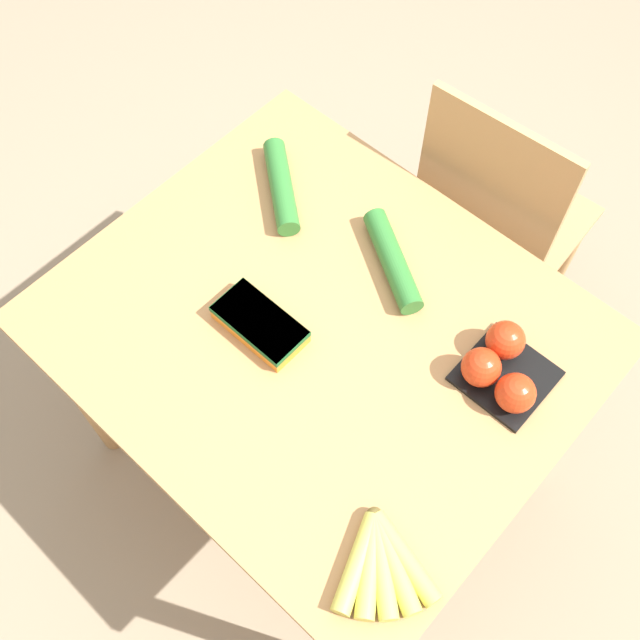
# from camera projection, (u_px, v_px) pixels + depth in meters

# --- Properties ---
(ground_plane) EXTENTS (12.00, 12.00, 0.00)m
(ground_plane) POSITION_uv_depth(u_px,v_px,m) (320.00, 449.00, 2.28)
(ground_plane) COLOR gray
(dining_table) EXTENTS (1.09, 0.93, 0.78)m
(dining_table) POSITION_uv_depth(u_px,v_px,m) (320.00, 351.00, 1.71)
(dining_table) COLOR #B27F4C
(dining_table) RESTS_ON ground_plane
(chair) EXTENTS (0.44, 0.42, 0.99)m
(chair) POSITION_uv_depth(u_px,v_px,m) (494.00, 223.00, 2.07)
(chair) COLOR tan
(chair) RESTS_ON ground_plane
(banana_bunch) EXTENTS (0.20, 0.20, 0.04)m
(banana_bunch) POSITION_uv_depth(u_px,v_px,m) (381.00, 562.00, 1.35)
(banana_bunch) COLOR brown
(banana_bunch) RESTS_ON dining_table
(tomato_pack) EXTENTS (0.18, 0.18, 0.09)m
(tomato_pack) POSITION_uv_depth(u_px,v_px,m) (501.00, 368.00, 1.51)
(tomato_pack) COLOR black
(tomato_pack) RESTS_ON dining_table
(carrot_bag) EXTENTS (0.20, 0.10, 0.04)m
(carrot_bag) POSITION_uv_depth(u_px,v_px,m) (260.00, 324.00, 1.59)
(carrot_bag) COLOR orange
(carrot_bag) RESTS_ON dining_table
(cucumber_near) EXTENTS (0.24, 0.20, 0.05)m
(cucumber_near) POSITION_uv_depth(u_px,v_px,m) (281.00, 186.00, 1.76)
(cucumber_near) COLOR #2D702D
(cucumber_near) RESTS_ON dining_table
(cucumber_far) EXTENTS (0.25, 0.18, 0.05)m
(cucumber_far) POSITION_uv_depth(u_px,v_px,m) (393.00, 260.00, 1.66)
(cucumber_far) COLOR #2D702D
(cucumber_far) RESTS_ON dining_table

